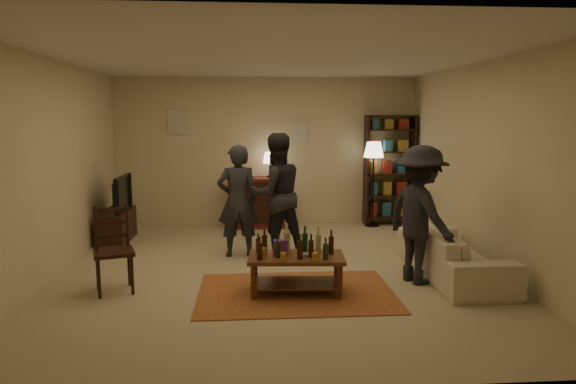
{
  "coord_description": "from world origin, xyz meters",
  "views": [
    {
      "loc": [
        -0.32,
        -6.46,
        1.96
      ],
      "look_at": [
        0.18,
        0.1,
        1.01
      ],
      "focal_mm": 32.0,
      "sensor_mm": 36.0,
      "label": 1
    }
  ],
  "objects": [
    {
      "name": "floor",
      "position": [
        0.0,
        0.0,
        0.0
      ],
      "size": [
        6.0,
        6.0,
        0.0
      ],
      "primitive_type": "plane",
      "color": "#C6B793",
      "rests_on": "ground"
    },
    {
      "name": "room_shell",
      "position": [
        -0.65,
        2.98,
        1.81
      ],
      "size": [
        6.0,
        6.0,
        6.0
      ],
      "color": "beige",
      "rests_on": "ground"
    },
    {
      "name": "rug",
      "position": [
        0.19,
        -0.9,
        0.01
      ],
      "size": [
        2.2,
        1.5,
        0.01
      ],
      "primitive_type": "cube",
      "color": "brown",
      "rests_on": "ground"
    },
    {
      "name": "coffee_table",
      "position": [
        0.18,
        -0.89,
        0.39
      ],
      "size": [
        1.1,
        0.65,
        0.78
      ],
      "rotation": [
        0.0,
        0.0,
        -0.07
      ],
      "color": "brown",
      "rests_on": "ground"
    },
    {
      "name": "dining_chair",
      "position": [
        -1.88,
        -0.64,
        0.52
      ],
      "size": [
        0.54,
        0.54,
        1.0
      ],
      "rotation": [
        0.0,
        0.0,
        0.32
      ],
      "color": "black",
      "rests_on": "ground"
    },
    {
      "name": "tv_stand",
      "position": [
        -2.44,
        1.8,
        0.38
      ],
      "size": [
        0.4,
        1.0,
        1.06
      ],
      "color": "black",
      "rests_on": "ground"
    },
    {
      "name": "dresser",
      "position": [
        -0.19,
        2.71,
        0.48
      ],
      "size": [
        1.0,
        0.5,
        1.36
      ],
      "color": "maroon",
      "rests_on": "ground"
    },
    {
      "name": "bookshelf",
      "position": [
        2.25,
        2.78,
        1.03
      ],
      "size": [
        0.9,
        0.34,
        2.02
      ],
      "color": "black",
      "rests_on": "ground"
    },
    {
      "name": "floor_lamp",
      "position": [
        1.92,
        2.65,
        1.3
      ],
      "size": [
        0.36,
        0.36,
        1.54
      ],
      "color": "black",
      "rests_on": "ground"
    },
    {
      "name": "sofa",
      "position": [
        2.2,
        -0.4,
        0.3
      ],
      "size": [
        0.81,
        2.08,
        0.61
      ],
      "primitive_type": "imported",
      "rotation": [
        0.0,
        0.0,
        1.57
      ],
      "color": "beige",
      "rests_on": "ground"
    },
    {
      "name": "person_left",
      "position": [
        -0.49,
        0.76,
        0.8
      ],
      "size": [
        0.63,
        0.45,
        1.6
      ],
      "primitive_type": "imported",
      "rotation": [
        0.0,
        0.0,
        3.27
      ],
      "color": "#292A32",
      "rests_on": "ground"
    },
    {
      "name": "person_right",
      "position": [
        0.05,
        0.8,
        0.88
      ],
      "size": [
        1.03,
        0.92,
        1.76
      ],
      "primitive_type": "imported",
      "rotation": [
        0.0,
        0.0,
        3.49
      ],
      "color": "#212228",
      "rests_on": "ground"
    },
    {
      "name": "person_by_sofa",
      "position": [
        1.7,
        -0.6,
        0.82
      ],
      "size": [
        0.95,
        1.21,
        1.65
      ],
      "primitive_type": "imported",
      "rotation": [
        0.0,
        0.0,
        1.94
      ],
      "color": "#222229",
      "rests_on": "ground"
    }
  ]
}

